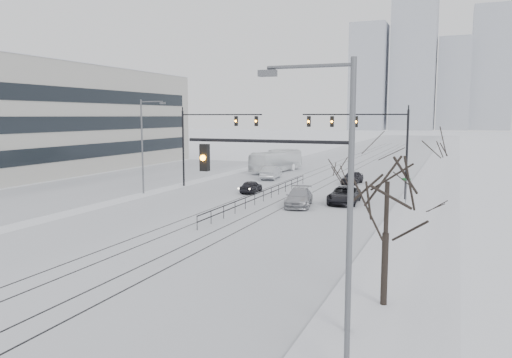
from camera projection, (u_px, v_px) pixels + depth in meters
name	position (u px, v px, depth m)	size (l,w,h in m)	color
road	(339.00, 168.00, 71.31)	(22.00, 260.00, 0.02)	silver
sidewalk_east	(440.00, 172.00, 66.27)	(5.00, 260.00, 0.16)	white
curb	(420.00, 171.00, 67.19)	(0.10, 260.00, 0.12)	gray
parking_strip	(113.00, 183.00, 55.79)	(14.00, 60.00, 0.03)	silver
tram_rails	(297.00, 186.00, 52.93)	(5.30, 180.00, 0.01)	black
skyline	(440.00, 71.00, 261.96)	(96.00, 48.00, 72.00)	#A6ABB6
traffic_mast_near	(303.00, 201.00, 17.07)	(6.10, 0.37, 7.00)	black
traffic_mast_ne	(369.00, 135.00, 44.56)	(9.60, 0.37, 8.00)	black
traffic_mast_nw	(208.00, 134.00, 51.72)	(9.10, 0.37, 8.00)	black
street_light_east	(339.00, 200.00, 13.52)	(2.73, 0.25, 9.00)	#595B60
street_light_west	(145.00, 140.00, 47.63)	(2.73, 0.25, 9.00)	#595B60
bare_tree	(387.00, 195.00, 18.94)	(4.40, 4.40, 6.10)	black
median_fence	(263.00, 196.00, 43.67)	(0.06, 24.00, 1.00)	black
street_sign	(406.00, 188.00, 40.97)	(0.70, 0.06, 2.40)	#595B60
sedan_sb_inner	(251.00, 187.00, 48.63)	(1.43, 3.56, 1.21)	black
sedan_sb_outer	(271.00, 172.00, 59.25)	(1.67, 4.80, 1.58)	#B6BABE
sedan_nb_front	(344.00, 195.00, 42.69)	(2.35, 5.10, 1.42)	black
sedan_nb_right	(299.00, 198.00, 41.38)	(2.04, 5.02, 1.46)	#A2A3A9
sedan_nb_far	(352.00, 178.00, 55.11)	(1.62, 4.03, 1.37)	black
box_truck	(276.00, 161.00, 66.78)	(2.43, 10.38, 2.89)	white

